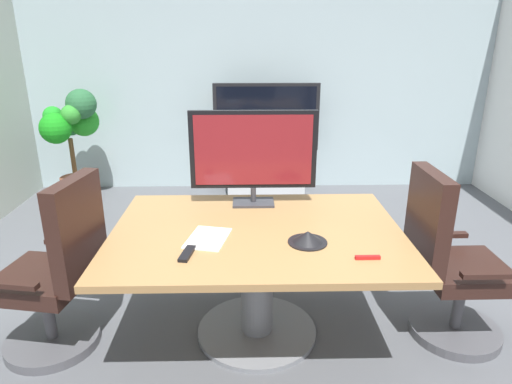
# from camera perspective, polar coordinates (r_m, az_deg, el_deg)

# --- Properties ---
(ground_plane) EXTENTS (6.85, 6.85, 0.00)m
(ground_plane) POSITION_cam_1_polar(r_m,az_deg,el_deg) (3.12, 2.09, -16.31)
(ground_plane) COLOR #515459
(wall_back_glass_partition) EXTENTS (5.56, 0.10, 2.67)m
(wall_back_glass_partition) POSITION_cam_1_polar(r_m,az_deg,el_deg) (5.47, 0.47, 14.33)
(wall_back_glass_partition) COLOR #9EB2B7
(wall_back_glass_partition) RESTS_ON ground
(conference_table) EXTENTS (1.72, 1.23, 0.73)m
(conference_table) POSITION_cam_1_polar(r_m,az_deg,el_deg) (2.75, 0.12, -8.44)
(conference_table) COLOR olive
(conference_table) RESTS_ON ground
(office_chair_left) EXTENTS (0.63, 0.61, 1.09)m
(office_chair_left) POSITION_cam_1_polar(r_m,az_deg,el_deg) (2.92, -23.94, -10.33)
(office_chair_left) COLOR #4C4C51
(office_chair_left) RESTS_ON ground
(office_chair_right) EXTENTS (0.60, 0.57, 1.09)m
(office_chair_right) POSITION_cam_1_polar(r_m,az_deg,el_deg) (3.01, 23.33, -9.26)
(office_chair_right) COLOR #4C4C51
(office_chair_right) RESTS_ON ground
(tv_monitor) EXTENTS (0.84, 0.18, 0.64)m
(tv_monitor) POSITION_cam_1_polar(r_m,az_deg,el_deg) (2.97, -0.35, 5.06)
(tv_monitor) COLOR #333338
(tv_monitor) RESTS_ON conference_table
(wall_display_unit) EXTENTS (1.20, 0.36, 1.31)m
(wall_display_unit) POSITION_cam_1_polar(r_m,az_deg,el_deg) (5.28, 1.27, 4.31)
(wall_display_unit) COLOR #B7BABC
(wall_display_unit) RESTS_ON ground
(potted_plant) EXTENTS (0.58, 0.67, 1.28)m
(potted_plant) POSITION_cam_1_polar(r_m,az_deg,el_deg) (5.33, -22.27, 6.94)
(potted_plant) COLOR brown
(potted_plant) RESTS_ON ground
(conference_phone) EXTENTS (0.22, 0.22, 0.07)m
(conference_phone) POSITION_cam_1_polar(r_m,az_deg,el_deg) (2.51, 6.60, -5.80)
(conference_phone) COLOR black
(conference_phone) RESTS_ON conference_table
(remote_control) EXTENTS (0.08, 0.18, 0.02)m
(remote_control) POSITION_cam_1_polar(r_m,az_deg,el_deg) (2.40, -8.77, -7.75)
(remote_control) COLOR black
(remote_control) RESTS_ON conference_table
(whiteboard_marker) EXTENTS (0.13, 0.02, 0.02)m
(whiteboard_marker) POSITION_cam_1_polar(r_m,az_deg,el_deg) (2.40, 14.03, -8.09)
(whiteboard_marker) COLOR red
(whiteboard_marker) RESTS_ON conference_table
(paper_notepad) EXTENTS (0.27, 0.34, 0.01)m
(paper_notepad) POSITION_cam_1_polar(r_m,az_deg,el_deg) (2.57, -6.15, -5.87)
(paper_notepad) COLOR white
(paper_notepad) RESTS_ON conference_table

